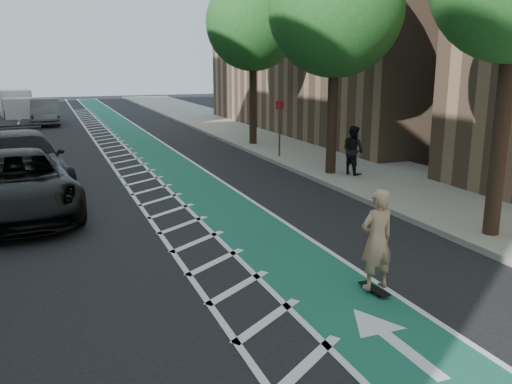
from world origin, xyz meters
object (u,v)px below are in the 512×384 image
suv_near (17,184)px  suv_far (20,162)px  skateboarder (377,239)px  barrel_a (17,183)px

suv_near → suv_far: (-0.00, 3.10, 0.06)m
skateboarder → suv_far: (-6.10, 10.98, -0.09)m
skateboarder → suv_far: bearing=-65.0°
skateboarder → suv_near: size_ratio=0.29×
skateboarder → suv_far: 12.56m
suv_near → skateboarder: bearing=-57.7°
barrel_a → skateboarder: bearing=-58.4°
suv_near → barrel_a: (-0.11, 2.22, -0.44)m
skateboarder → suv_near: bearing=-56.3°
skateboarder → suv_near: 9.97m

